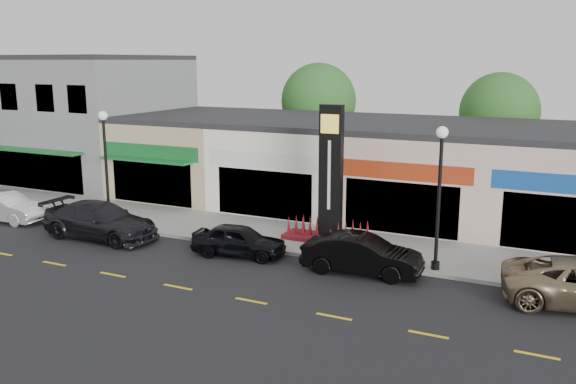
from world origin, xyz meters
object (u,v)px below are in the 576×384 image
lamp_west_near (105,156)px  car_white_van (6,207)px  lamp_east_near (440,184)px  pylon_sign (331,194)px  car_black_conv (362,255)px  car_dark_sedan (100,221)px  car_black_sedan (239,240)px

lamp_west_near → car_white_van: bearing=-162.8°
car_white_van → lamp_east_near: bearing=-88.8°
car_white_van → pylon_sign: bearing=-81.6°
car_white_van → car_black_conv: 18.76m
car_white_van → car_black_conv: car_black_conv is taller
lamp_west_near → car_white_van: (-5.27, -1.63, -2.75)m
lamp_east_near → pylon_sign: pylon_sign is taller
car_dark_sedan → car_black_conv: bearing=-86.8°
car_black_sedan → car_black_conv: 5.30m
lamp_east_near → car_white_van: bearing=-175.6°
lamp_west_near → car_black_sedan: (8.19, -1.44, -2.81)m
pylon_sign → car_black_conv: (2.49, -2.98, -1.53)m
pylon_sign → car_white_van: pylon_sign is taller
car_dark_sedan → lamp_east_near: bearing=-82.3°
car_dark_sedan → car_black_sedan: 7.01m
car_dark_sedan → car_white_van: bearing=87.8°
lamp_east_near → car_dark_sedan: (-14.80, -1.91, -2.66)m
lamp_west_near → lamp_east_near: same height
car_dark_sedan → pylon_sign: bearing=-69.5°
car_black_sedan → car_dark_sedan: bearing=86.1°
car_black_sedan → lamp_east_near: bearing=-87.3°
pylon_sign → car_black_conv: 4.17m
car_white_van → car_black_sedan: (13.46, 0.19, -0.06)m
car_black_sedan → car_black_conv: bearing=-96.1°
pylon_sign → lamp_west_near: bearing=-171.2°
lamp_west_near → car_white_van: size_ratio=1.24×
pylon_sign → car_black_sedan: pylon_sign is taller
lamp_east_near → car_white_van: 21.51m
car_white_van → car_dark_sedan: (6.47, -0.28, 0.09)m
car_white_van → car_dark_sedan: 6.47m
pylon_sign → lamp_east_near: bearing=-18.7°
car_white_van → car_black_sedan: 13.46m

